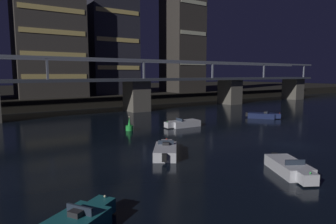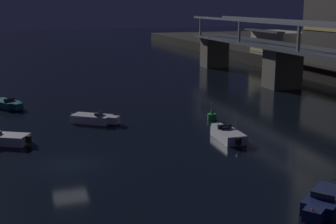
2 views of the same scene
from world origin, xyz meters
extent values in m
plane|color=black|center=(0.00, 0.00, 0.00)|extent=(400.00, 400.00, 0.00)
cube|color=black|center=(0.00, 80.19, 1.10)|extent=(240.00, 80.00, 2.20)
cube|color=#605B51|center=(0.00, 32.19, 2.77)|extent=(3.60, 4.40, 5.55)
cube|color=#605B51|center=(23.91, 32.19, 2.77)|extent=(3.60, 4.40, 5.55)
cube|color=#605B51|center=(47.81, 32.19, 2.77)|extent=(3.60, 4.40, 5.55)
cube|color=#3D424C|center=(0.00, 32.19, 5.78)|extent=(101.62, 6.40, 0.45)
cube|color=slate|center=(0.00, 29.29, 9.20)|extent=(101.62, 0.36, 0.36)
cube|color=slate|center=(0.00, 35.09, 9.20)|extent=(101.62, 0.36, 0.36)
cube|color=slate|center=(-15.94, 29.29, 7.60)|extent=(0.30, 0.30, 3.20)
cube|color=slate|center=(0.00, 29.29, 7.60)|extent=(0.30, 0.30, 3.20)
cube|color=slate|center=(15.94, 29.29, 7.60)|extent=(0.30, 0.30, 3.20)
cube|color=slate|center=(31.87, 29.29, 7.60)|extent=(0.30, 0.30, 3.20)
cube|color=slate|center=(47.81, 29.29, 7.60)|extent=(0.30, 0.30, 3.20)
cube|color=#423D38|center=(-11.93, 46.86, 12.54)|extent=(12.85, 9.40, 20.68)
cube|color=#F2D172|center=(-11.93, 42.11, 6.34)|extent=(11.82, 0.10, 0.90)
cube|color=#F2D172|center=(-11.93, 42.11, 10.47)|extent=(11.82, 0.10, 0.90)
cube|color=#F2D172|center=(-11.93, 42.11, 14.61)|extent=(11.82, 0.10, 0.90)
cube|color=#F2D172|center=(-11.93, 42.11, 18.74)|extent=(11.82, 0.10, 0.90)
cube|color=#282833|center=(2.16, 50.16, 17.28)|extent=(10.80, 11.04, 30.17)
cube|color=#F2D172|center=(2.16, 44.59, 8.23)|extent=(9.93, 0.10, 0.90)
cube|color=#F2D172|center=(2.16, 44.59, 14.27)|extent=(9.93, 0.10, 0.90)
cube|color=#F2D172|center=(2.16, 44.59, 20.30)|extent=(9.93, 0.10, 0.90)
cube|color=#38332D|center=(20.86, 46.67, 20.45)|extent=(8.46, 9.39, 36.50)
cube|color=beige|center=(20.86, 41.92, 9.50)|extent=(7.78, 0.10, 0.90)
cube|color=beige|center=(20.86, 41.92, 16.80)|extent=(7.78, 0.10, 0.90)
cube|color=beige|center=(20.86, 41.92, 24.10)|extent=(7.78, 0.10, 0.90)
cube|color=silver|center=(-7.15, -4.56, 0.40)|extent=(3.44, 4.30, 0.80)
cube|color=silver|center=(-8.29, -6.68, 0.45)|extent=(1.30, 1.26, 0.70)
cube|color=#283342|center=(-7.56, -5.31, 0.98)|extent=(1.24, 0.73, 0.36)
cube|color=#262628|center=(-7.44, -5.09, 0.92)|extent=(0.68, 0.62, 0.24)
cube|color=black|center=(-6.13, -2.66, 0.50)|extent=(0.49, 0.49, 0.60)
sphere|color=#33D84C|center=(-8.41, -6.90, 0.88)|extent=(0.12, 0.12, 0.12)
cube|color=#19234C|center=(11.95, 13.42, 0.40)|extent=(3.84, 4.18, 0.80)
cube|color=#19234C|center=(13.44, 11.53, 0.45)|extent=(1.33, 1.32, 0.70)
cube|color=#283342|center=(12.47, 12.75, 0.98)|extent=(1.12, 0.92, 0.36)
cube|color=#262628|center=(12.32, 12.95, 0.92)|extent=(0.69, 0.66, 0.24)
cube|color=black|center=(10.61, 15.11, 0.50)|extent=(0.51, 0.51, 0.60)
sphere|color=red|center=(13.59, 11.34, 0.88)|extent=(0.12, 0.12, 0.12)
cube|color=silver|center=(-2.42, 13.91, 0.40)|extent=(3.96, 1.91, 0.80)
cube|color=silver|center=(-4.82, 13.98, 0.45)|extent=(0.93, 1.02, 0.70)
cube|color=#283342|center=(-3.27, 13.94, 0.98)|extent=(0.14, 1.35, 0.36)
cube|color=#262628|center=(-3.02, 13.93, 0.92)|extent=(0.42, 0.57, 0.24)
cube|color=black|center=(-0.26, 13.85, 0.50)|extent=(0.37, 0.37, 0.60)
sphere|color=#33D84C|center=(-5.07, 13.99, 0.88)|extent=(0.12, 0.12, 0.12)
cube|color=#196066|center=(-20.23, -3.50, 0.45)|extent=(1.29, 1.32, 0.70)
cube|color=#283342|center=(-21.54, -4.34, 0.98)|extent=(0.81, 1.19, 0.36)
cube|color=#262628|center=(-21.75, -4.48, 0.92)|extent=(0.64, 0.69, 0.24)
sphere|color=beige|center=(-20.02, -3.37, 0.88)|extent=(0.12, 0.12, 0.12)
cube|color=silver|center=(-12.07, 3.54, 0.40)|extent=(3.72, 4.23, 0.80)
cube|color=silver|center=(-10.69, 5.51, 0.45)|extent=(1.33, 1.31, 0.70)
cube|color=#283342|center=(-11.58, 4.23, 0.98)|extent=(1.16, 0.86, 0.36)
cube|color=#262628|center=(-11.73, 4.03, 0.92)|extent=(0.69, 0.65, 0.24)
cube|color=black|center=(-13.31, 1.77, 0.50)|extent=(0.50, 0.50, 0.60)
sphere|color=red|center=(-10.54, 5.71, 0.88)|extent=(0.12, 0.12, 0.12)
cylinder|color=green|center=(-9.61, 15.45, 0.30)|extent=(0.90, 0.90, 0.60)
cone|color=green|center=(-9.61, 15.45, 1.10)|extent=(0.36, 0.36, 1.00)
sphere|color=#F2EAB2|center=(-9.61, 15.45, 1.68)|extent=(0.16, 0.16, 0.16)
camera|label=1|loc=(-24.94, -16.49, 6.76)|focal=31.50mm
camera|label=2|loc=(32.99, -2.96, 11.48)|focal=49.68mm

